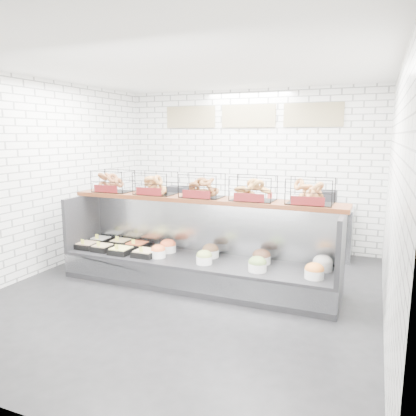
% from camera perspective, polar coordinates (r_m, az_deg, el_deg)
% --- Properties ---
extents(ground, '(5.50, 5.50, 0.00)m').
position_cam_1_polar(ground, '(5.74, -2.94, -11.76)').
color(ground, black).
rests_on(ground, ground).
extents(room_shell, '(5.02, 5.51, 3.01)m').
position_cam_1_polar(room_shell, '(5.87, -0.56, 9.37)').
color(room_shell, white).
rests_on(room_shell, ground).
extents(display_case, '(4.00, 0.90, 1.20)m').
position_cam_1_polar(display_case, '(5.92, -1.54, -7.66)').
color(display_case, black).
rests_on(display_case, ground).
extents(bagel_shelf, '(4.10, 0.50, 0.40)m').
position_cam_1_polar(bagel_shelf, '(5.84, -0.87, 2.72)').
color(bagel_shelf, '#471F0F').
rests_on(bagel_shelf, display_case).
extents(prep_counter, '(4.00, 0.60, 1.20)m').
position_cam_1_polar(prep_counter, '(7.77, 4.75, -2.29)').
color(prep_counter, '#93969B').
rests_on(prep_counter, ground).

